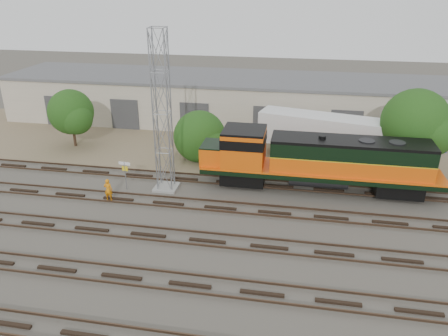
% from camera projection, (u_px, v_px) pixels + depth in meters
% --- Properties ---
extents(ground, '(140.00, 140.00, 0.00)m').
position_uv_depth(ground, '(216.00, 219.00, 30.91)').
color(ground, '#47423A').
rests_on(ground, ground).
extents(dirt_strip, '(80.00, 16.00, 0.02)m').
position_uv_depth(dirt_strip, '(245.00, 146.00, 44.44)').
color(dirt_strip, '#726047').
rests_on(dirt_strip, ground).
extents(tracks, '(80.00, 20.40, 0.28)m').
position_uv_depth(tracks, '(207.00, 241.00, 28.17)').
color(tracks, black).
rests_on(tracks, ground).
extents(warehouse, '(58.40, 10.40, 5.30)m').
position_uv_depth(warehouse, '(255.00, 101.00, 50.58)').
color(warehouse, beige).
rests_on(warehouse, ground).
extents(locomotive, '(18.78, 3.29, 4.51)m').
position_uv_depth(locomotive, '(316.00, 160.00, 34.18)').
color(locomotive, black).
rests_on(locomotive, tracks).
extents(signal_tower, '(1.85, 1.85, 12.52)m').
position_uv_depth(signal_tower, '(162.00, 116.00, 32.97)').
color(signal_tower, gray).
rests_on(signal_tower, ground).
extents(sign_post, '(0.98, 0.14, 2.40)m').
position_uv_depth(sign_post, '(125.00, 170.00, 34.62)').
color(sign_post, gray).
rests_on(sign_post, ground).
extents(worker, '(0.67, 0.47, 1.77)m').
position_uv_depth(worker, '(108.00, 190.00, 33.18)').
color(worker, orange).
rests_on(worker, ground).
extents(semi_trailer, '(14.17, 6.02, 4.28)m').
position_uv_depth(semi_trailer, '(339.00, 135.00, 39.38)').
color(semi_trailer, white).
rests_on(semi_trailer, ground).
extents(dumpster_blue, '(1.74, 1.65, 1.50)m').
position_uv_depth(dumpster_blue, '(438.00, 143.00, 43.12)').
color(dumpster_blue, navy).
rests_on(dumpster_blue, ground).
extents(tree_west, '(4.66, 4.44, 5.80)m').
position_uv_depth(tree_west, '(72.00, 114.00, 42.81)').
color(tree_west, '#382619').
rests_on(tree_west, ground).
extents(tree_mid, '(5.11, 4.87, 4.87)m').
position_uv_depth(tree_mid, '(202.00, 139.00, 40.40)').
color(tree_mid, '#382619').
rests_on(tree_mid, ground).
extents(tree_east, '(5.85, 5.57, 7.52)m').
position_uv_depth(tree_east, '(419.00, 125.00, 35.84)').
color(tree_east, '#382619').
rests_on(tree_east, ground).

